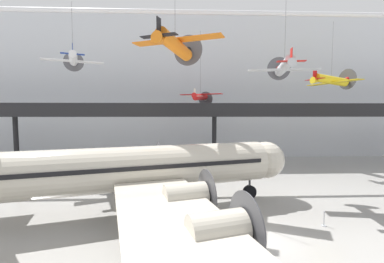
{
  "coord_description": "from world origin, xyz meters",
  "views": [
    {
      "loc": [
        -5.06,
        -15.48,
        8.05
      ],
      "look_at": [
        -4.02,
        10.8,
        6.15
      ],
      "focal_mm": 24.0,
      "sensor_mm": 36.0,
      "label": 1
    }
  ],
  "objects_px": {
    "suspended_plane_orange_highwing": "(175,45)",
    "suspended_plane_silver_racer": "(284,67)",
    "suspended_plane_white_twin": "(73,59)",
    "suspended_plane_yellow_lowwing": "(331,80)",
    "airliner_silver_main": "(135,169)",
    "stanchion_barrier": "(324,221)",
    "suspended_plane_red_highwing": "(200,97)"
  },
  "relations": [
    {
      "from": "suspended_plane_orange_highwing",
      "to": "suspended_plane_silver_racer",
      "type": "relative_size",
      "value": 0.98
    },
    {
      "from": "suspended_plane_white_twin",
      "to": "suspended_plane_yellow_lowwing",
      "type": "bearing_deg",
      "value": -103.12
    },
    {
      "from": "airliner_silver_main",
      "to": "suspended_plane_silver_racer",
      "type": "xyz_separation_m",
      "value": [
        13.51,
        4.01,
        8.89
      ]
    },
    {
      "from": "suspended_plane_white_twin",
      "to": "suspended_plane_orange_highwing",
      "type": "xyz_separation_m",
      "value": [
        11.61,
        -5.79,
        0.13
      ]
    },
    {
      "from": "suspended_plane_silver_racer",
      "to": "stanchion_barrier",
      "type": "bearing_deg",
      "value": -168.05
    },
    {
      "from": "suspended_plane_orange_highwing",
      "to": "suspended_plane_silver_racer",
      "type": "bearing_deg",
      "value": -65.61
    },
    {
      "from": "suspended_plane_yellow_lowwing",
      "to": "suspended_plane_orange_highwing",
      "type": "height_order",
      "value": "suspended_plane_orange_highwing"
    },
    {
      "from": "stanchion_barrier",
      "to": "airliner_silver_main",
      "type": "bearing_deg",
      "value": 167.83
    },
    {
      "from": "suspended_plane_red_highwing",
      "to": "suspended_plane_silver_racer",
      "type": "distance_m",
      "value": 16.14
    },
    {
      "from": "suspended_plane_red_highwing",
      "to": "suspended_plane_orange_highwing",
      "type": "relative_size",
      "value": 1.28
    },
    {
      "from": "suspended_plane_white_twin",
      "to": "suspended_plane_orange_highwing",
      "type": "height_order",
      "value": "suspended_plane_orange_highwing"
    },
    {
      "from": "airliner_silver_main",
      "to": "stanchion_barrier",
      "type": "distance_m",
      "value": 14.54
    },
    {
      "from": "suspended_plane_yellow_lowwing",
      "to": "suspended_plane_silver_racer",
      "type": "distance_m",
      "value": 14.74
    },
    {
      "from": "suspended_plane_white_twin",
      "to": "suspended_plane_silver_racer",
      "type": "xyz_separation_m",
      "value": [
        21.98,
        -5.48,
        -1.71
      ]
    },
    {
      "from": "airliner_silver_main",
      "to": "suspended_plane_white_twin",
      "type": "bearing_deg",
      "value": 115.71
    },
    {
      "from": "stanchion_barrier",
      "to": "suspended_plane_orange_highwing",
      "type": "bearing_deg",
      "value": 148.04
    },
    {
      "from": "suspended_plane_yellow_lowwing",
      "to": "suspended_plane_red_highwing",
      "type": "height_order",
      "value": "suspended_plane_yellow_lowwing"
    },
    {
      "from": "suspended_plane_yellow_lowwing",
      "to": "suspended_plane_white_twin",
      "type": "xyz_separation_m",
      "value": [
        -32.61,
        -4.74,
        1.66
      ]
    },
    {
      "from": "airliner_silver_main",
      "to": "suspended_plane_silver_racer",
      "type": "distance_m",
      "value": 16.66
    },
    {
      "from": "suspended_plane_yellow_lowwing",
      "to": "suspended_plane_orange_highwing",
      "type": "distance_m",
      "value": 23.56
    },
    {
      "from": "suspended_plane_red_highwing",
      "to": "suspended_plane_silver_racer",
      "type": "xyz_separation_m",
      "value": [
        6.95,
        -14.44,
        1.94
      ]
    },
    {
      "from": "stanchion_barrier",
      "to": "suspended_plane_silver_racer",
      "type": "bearing_deg",
      "value": 92.83
    },
    {
      "from": "suspended_plane_orange_highwing",
      "to": "suspended_plane_silver_racer",
      "type": "distance_m",
      "value": 10.53
    },
    {
      "from": "suspended_plane_red_highwing",
      "to": "suspended_plane_silver_racer",
      "type": "bearing_deg",
      "value": -130.38
    },
    {
      "from": "suspended_plane_silver_racer",
      "to": "stanchion_barrier",
      "type": "distance_m",
      "value": 14.01
    },
    {
      "from": "suspended_plane_yellow_lowwing",
      "to": "suspended_plane_white_twin",
      "type": "relative_size",
      "value": 1.23
    },
    {
      "from": "suspended_plane_red_highwing",
      "to": "stanchion_barrier",
      "type": "xyz_separation_m",
      "value": [
        7.3,
        -21.44,
        -10.19
      ]
    },
    {
      "from": "airliner_silver_main",
      "to": "suspended_plane_white_twin",
      "type": "distance_m",
      "value": 16.55
    },
    {
      "from": "suspended_plane_yellow_lowwing",
      "to": "suspended_plane_silver_racer",
      "type": "height_order",
      "value": "suspended_plane_yellow_lowwing"
    },
    {
      "from": "suspended_plane_orange_highwing",
      "to": "suspended_plane_white_twin",
      "type": "bearing_deg",
      "value": 86.14
    },
    {
      "from": "suspended_plane_white_twin",
      "to": "suspended_plane_silver_racer",
      "type": "distance_m",
      "value": 22.71
    },
    {
      "from": "airliner_silver_main",
      "to": "suspended_plane_red_highwing",
      "type": "relative_size",
      "value": 2.89
    }
  ]
}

